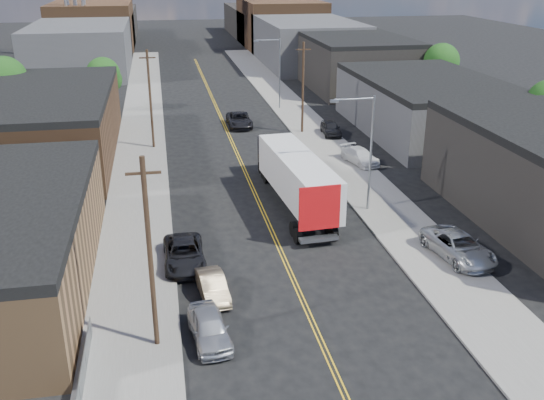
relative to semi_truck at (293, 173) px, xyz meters
name	(u,v)px	position (x,y,z in m)	size (l,w,h in m)	color
ground	(218,112)	(-2.64, 32.27, -2.50)	(260.00, 260.00, 0.00)	black
centerline	(233,144)	(-2.64, 17.27, -2.49)	(0.32, 120.00, 0.01)	gold
sidewalk_left	(141,148)	(-12.14, 17.27, -2.42)	(5.00, 140.00, 0.15)	slate
sidewalk_right	(320,139)	(6.86, 17.27, -2.42)	(5.00, 140.00, 0.15)	slate
warehouse_brown	(49,124)	(-20.64, 16.27, 0.80)	(12.00, 26.00, 6.60)	#4B311E
industrial_right_b	(427,105)	(19.36, 18.27, 0.55)	(14.00, 24.00, 6.10)	#323335
industrial_right_c	(355,62)	(19.36, 44.27, 1.30)	(14.00, 22.00, 7.60)	black
skyline_left_a	(82,47)	(-22.64, 67.27, 1.50)	(16.00, 30.00, 8.00)	#323335
skyline_right_a	(306,42)	(17.36, 67.27, 1.50)	(16.00, 30.00, 8.00)	#323335
skyline_left_b	(94,27)	(-22.64, 92.27, 2.50)	(16.00, 26.00, 10.00)	#4B311E
skyline_right_b	(280,23)	(17.36, 92.27, 2.50)	(16.00, 26.00, 10.00)	#4B311E
skyline_left_c	(101,25)	(-22.64, 112.27, 1.00)	(16.00, 40.00, 7.00)	black
skyline_right_c	(265,22)	(17.36, 112.27, 1.00)	(16.00, 40.00, 7.00)	black
streetlight_near	(366,145)	(4.95, -2.73, 2.83)	(3.39, 0.25, 9.00)	gray
streetlight_far	(277,68)	(4.95, 32.27, 2.83)	(3.39, 0.25, 9.00)	gray
utility_pole_left_near	(150,254)	(-10.84, -17.73, 2.64)	(1.60, 0.26, 10.00)	black
utility_pole_left_far	(150,99)	(-10.84, 17.27, 2.64)	(1.60, 0.26, 10.00)	black
utility_pole_right	(303,87)	(5.56, 20.27, 2.64)	(1.60, 0.26, 10.00)	black
tree_left_mid	(5,82)	(-26.58, 27.27, 2.98)	(5.10, 5.04, 8.37)	black
tree_left_far	(104,77)	(-16.58, 34.27, 2.07)	(4.35, 4.20, 6.97)	black
tree_right_far	(442,64)	(27.42, 32.27, 2.68)	(4.85, 4.76, 7.91)	black
semi_truck	(293,173)	(0.00, 0.00, 0.00)	(3.79, 16.89, 4.38)	silver
car_left_a	(209,327)	(-8.21, -17.73, -1.74)	(1.79, 4.46, 1.52)	#B3B5B9
car_left_b	(213,287)	(-7.64, -13.47, -1.83)	(1.42, 4.06, 1.34)	#7D6C52
car_left_c	(184,254)	(-9.04, -9.17, -1.73)	(2.53, 5.49, 1.53)	black
car_right_lot_a	(458,246)	(8.36, -11.73, -1.54)	(2.69, 5.83, 1.62)	#B1B4B6
car_right_lot_b	(360,156)	(8.36, 8.23, -1.65)	(1.96, 4.83, 1.40)	silver
car_right_lot_c	(331,128)	(8.36, 18.45, -1.58)	(1.80, 4.48, 1.53)	black
car_ahead_truck	(239,120)	(-1.00, 24.29, -1.70)	(2.66, 5.76, 1.60)	black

